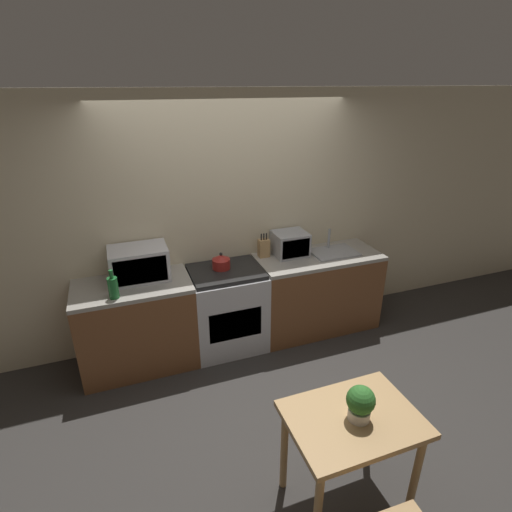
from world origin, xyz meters
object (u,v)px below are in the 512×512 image
Objects in this scene: bottle at (113,287)px; stove_range at (227,308)px; kettle at (221,262)px; microwave at (139,263)px; dining_table at (352,431)px; toaster_oven at (290,244)px.

stove_range is at bearing 10.65° from bottle.
microwave reaches higher than kettle.
kettle is 0.22× the size of dining_table.
bottle is 0.33× the size of dining_table.
microwave reaches higher than dining_table.
stove_range is 0.97m from toaster_oven.
bottle is (-1.04, -0.25, 0.03)m from kettle.
microwave reaches higher than stove_range.
toaster_oven reaches higher than dining_table.
microwave is (-0.82, 0.10, 0.61)m from stove_range.
kettle is 0.34× the size of microwave.
dining_table is at bearing -63.00° from microwave.
dining_table is (0.24, -1.98, 0.18)m from stove_range.
dining_table is (-0.53, -2.11, -0.40)m from toaster_oven.
bottle is at bearing 126.47° from dining_table.
microwave is at bearing -178.97° from toaster_oven.
microwave is at bearing 172.91° from stove_range.
toaster_oven is 0.43× the size of dining_table.
stove_range is at bearing 96.91° from dining_table.
kettle is at bearing -3.62° from microwave.
kettle is 0.80m from microwave.
kettle is at bearing 97.57° from dining_table.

